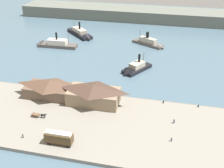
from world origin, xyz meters
TOP-DOWN VIEW (x-y plane):
  - ground_plane at (0.00, 0.00)m, footprint 320.00×320.00m
  - quay_promenade at (0.00, -22.00)m, footprint 110.00×36.00m
  - seawall_edge at (0.00, -3.60)m, footprint 110.00×0.80m
  - ferry_shed_customs_shed at (-18.40, -9.61)m, footprint 19.88×9.71m
  - ferry_shed_east_terminal at (-0.91, -10.51)m, footprint 19.36×10.29m
  - street_tram at (-4.61, -34.83)m, footprint 8.44×2.84m
  - horse_cart at (-16.85, -23.75)m, footprint 5.61×1.41m
  - pedestrian_near_cart at (28.20, -26.15)m, footprint 0.37×0.37m
  - pedestrian_walking_east at (-16.71, -34.80)m, footprint 0.41×0.41m
  - pedestrian_at_waters_edge at (28.69, -16.79)m, footprint 0.43×0.43m
  - mooring_post_center_east at (37.09, -4.92)m, footprint 0.44×0.44m
  - mooring_post_east at (24.48, -5.07)m, footprint 0.44×0.44m
  - ferry_approaching_east at (9.46, 21.02)m, footprint 13.70×17.32m
  - ferry_moored_west at (-30.43, 63.05)m, footprint 22.29×21.64m
  - ferry_near_quay at (13.44, 56.36)m, footprint 20.31×13.64m
  - ferry_outer_harbor at (-40.36, 42.54)m, footprint 24.36×6.43m
  - far_headland at (0.00, 110.00)m, footprint 180.00×24.00m

SIDE VIEW (x-z plane):
  - ground_plane at x=0.00m, z-range 0.00..0.00m
  - seawall_edge at x=0.00m, z-range 0.00..1.00m
  - quay_promenade at x=0.00m, z-range 0.00..1.20m
  - ferry_approaching_east at x=9.46m, z-range -3.48..6.20m
  - ferry_moored_west at x=-30.43m, z-range -3.67..6.74m
  - ferry_outer_harbor at x=-40.36m, z-range -3.53..6.62m
  - ferry_near_quay at x=13.44m, z-range -3.10..6.25m
  - mooring_post_center_east at x=37.09m, z-range 1.20..2.10m
  - mooring_post_east at x=24.48m, z-range 1.20..2.10m
  - pedestrian_near_cart at x=28.20m, z-range 1.13..2.64m
  - pedestrian_walking_east at x=-16.71m, z-range 1.13..2.78m
  - pedestrian_at_waters_edge at x=28.69m, z-range 1.12..2.86m
  - horse_cart at x=-16.85m, z-range 1.20..3.07m
  - street_tram at x=-4.61m, z-range 1.56..5.81m
  - far_headland at x=0.00m, z-range 0.00..8.00m
  - ferry_shed_customs_shed at x=-18.40m, z-range 1.25..8.09m
  - ferry_shed_east_terminal at x=-0.91m, z-range 1.25..8.72m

